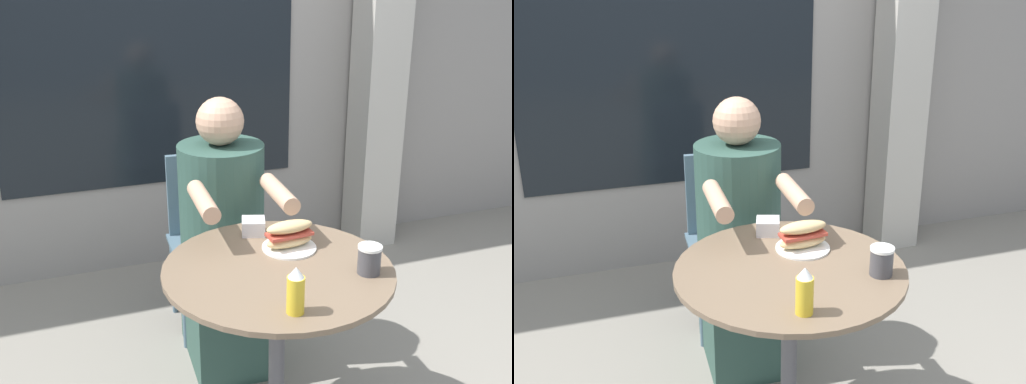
% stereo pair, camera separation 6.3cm
% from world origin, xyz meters
% --- Properties ---
extents(storefront_wall, '(8.00, 0.09, 2.80)m').
position_xyz_m(storefront_wall, '(-0.00, 1.69, 1.40)').
color(storefront_wall, gray).
rests_on(storefront_wall, ground_plane).
extents(lattice_pillar, '(0.26, 0.26, 2.40)m').
position_xyz_m(lattice_pillar, '(1.26, 1.50, 1.20)').
color(lattice_pillar, '#B2ADA3').
rests_on(lattice_pillar, ground_plane).
extents(cafe_table, '(0.81, 0.81, 0.75)m').
position_xyz_m(cafe_table, '(0.00, 0.00, 0.56)').
color(cafe_table, brown).
rests_on(cafe_table, ground_plane).
extents(diner_chair, '(0.40, 0.40, 0.87)m').
position_xyz_m(diner_chair, '(-0.01, 0.96, 0.52)').
color(diner_chair, slate).
rests_on(diner_chair, ground_plane).
extents(seated_diner, '(0.40, 0.69, 1.23)m').
position_xyz_m(seated_diner, '(-0.01, 0.61, 0.53)').
color(seated_diner, '#2D4C42').
rests_on(seated_diner, ground_plane).
extents(sandwich_on_plate, '(0.20, 0.20, 0.11)m').
position_xyz_m(sandwich_on_plate, '(0.09, 0.12, 0.80)').
color(sandwich_on_plate, white).
rests_on(sandwich_on_plate, cafe_table).
extents(drink_cup, '(0.08, 0.08, 0.10)m').
position_xyz_m(drink_cup, '(0.28, -0.14, 0.80)').
color(drink_cup, '#424247').
rests_on(drink_cup, cafe_table).
extents(napkin_box, '(0.11, 0.11, 0.06)m').
position_xyz_m(napkin_box, '(0.01, 0.29, 0.78)').
color(napkin_box, silver).
rests_on(napkin_box, cafe_table).
extents(condiment_bottle, '(0.06, 0.06, 0.15)m').
position_xyz_m(condiment_bottle, '(-0.06, -0.29, 0.83)').
color(condiment_bottle, gold).
rests_on(condiment_bottle, cafe_table).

